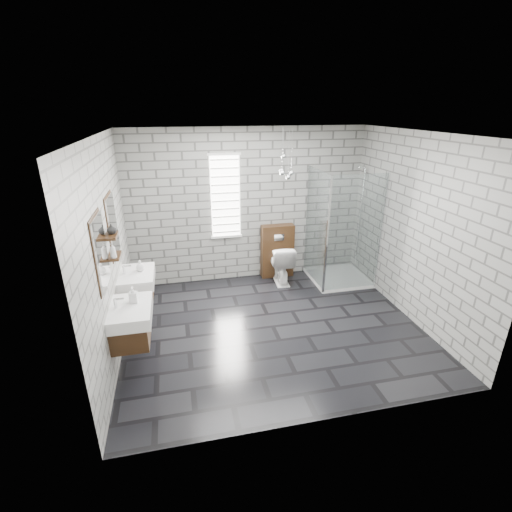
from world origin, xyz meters
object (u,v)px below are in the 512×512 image
object	(u,v)px
vanity_right	(134,279)
shower_enclosure	(337,257)
vanity_left	(127,314)
toilet	(281,263)
cistern_panel	(277,251)

from	to	relation	value
vanity_right	shower_enclosure	xyz separation A→B (m)	(3.41, 0.72, -0.25)
vanity_left	vanity_right	xyz separation A→B (m)	(0.00, 0.96, 0.00)
toilet	cistern_panel	bearing A→B (deg)	-86.16
vanity_left	toilet	bearing A→B (deg)	38.64
shower_enclosure	toilet	bearing A→B (deg)	164.63
vanity_left	shower_enclosure	world-z (taller)	shower_enclosure
toilet	vanity_right	bearing A→B (deg)	25.91
cistern_panel	shower_enclosure	distance (m)	1.10
cistern_panel	toilet	distance (m)	0.29
vanity_right	toilet	world-z (taller)	vanity_right
toilet	shower_enclosure	bearing A→B (deg)	168.48
vanity_right	toilet	distance (m)	2.66
vanity_right	shower_enclosure	bearing A→B (deg)	11.94
vanity_left	cistern_panel	xyz separation A→B (m)	(2.44, 2.20, -0.26)
vanity_left	vanity_right	size ratio (longest dim) A/B	1.00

